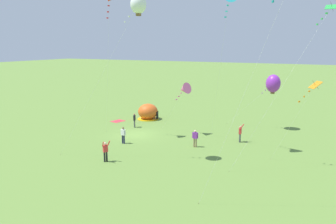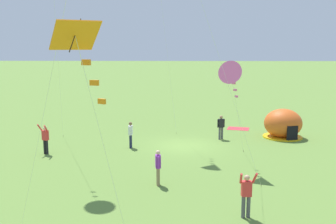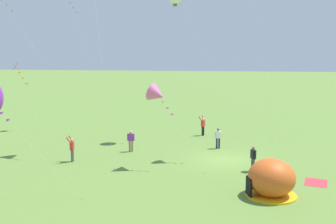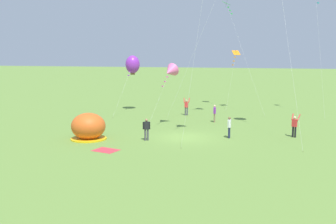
{
  "view_description": "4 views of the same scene",
  "coord_description": "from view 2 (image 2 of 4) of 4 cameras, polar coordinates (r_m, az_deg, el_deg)",
  "views": [
    {
      "loc": [
        29.88,
        18.78,
        9.81
      ],
      "look_at": [
        1.61,
        4.74,
        3.29
      ],
      "focal_mm": 35.0,
      "sensor_mm": 36.0,
      "label": 1
    },
    {
      "loc": [
        0.38,
        25.43,
        6.56
      ],
      "look_at": [
        0.98,
        3.05,
        2.79
      ],
      "focal_mm": 42.0,
      "sensor_mm": 36.0,
      "label": 2
    },
    {
      "loc": [
        -28.74,
        -0.22,
        7.83
      ],
      "look_at": [
        0.32,
        4.36,
        3.45
      ],
      "focal_mm": 42.0,
      "sensor_mm": 36.0,
      "label": 3
    },
    {
      "loc": [
        6.54,
        -30.34,
        6.75
      ],
      "look_at": [
        -1.86,
        1.72,
        1.74
      ],
      "focal_mm": 42.0,
      "sensor_mm": 36.0,
      "label": 4
    }
  ],
  "objects": [
    {
      "name": "ground_plane",
      "position": [
        26.27,
        2.32,
        -4.92
      ],
      "size": [
        300.0,
        300.0,
        0.0
      ],
      "primitive_type": "plane",
      "color": "olive"
    },
    {
      "name": "popup_tent",
      "position": [
        29.58,
        16.35,
        -1.68
      ],
      "size": [
        2.81,
        2.81,
        2.1
      ],
      "color": "#D8591E",
      "rests_on": "ground"
    },
    {
      "name": "picnic_blanket",
      "position": [
        32.08,
        10.15,
        -2.39
      ],
      "size": [
        1.97,
        1.68,
        0.01
      ],
      "primitive_type": "cube",
      "rotation": [
        0.0,
        0.0,
        -0.25
      ],
      "color": "#CC333D",
      "rests_on": "ground"
    },
    {
      "name": "person_near_tent",
      "position": [
        25.61,
        -5.45,
        -3.11
      ],
      "size": [
        0.25,
        0.59,
        1.72
      ],
      "color": "#1E2347",
      "rests_on": "ground"
    },
    {
      "name": "person_center_field",
      "position": [
        25.2,
        -17.39,
        -3.64
      ],
      "size": [
        0.72,
        0.65,
        1.89
      ],
      "color": "black",
      "rests_on": "ground"
    },
    {
      "name": "person_flying_kite",
      "position": [
        15.64,
        11.31,
        -11.48
      ],
      "size": [
        0.68,
        0.5,
        1.89
      ],
      "color": "#4C4C51",
      "rests_on": "ground"
    },
    {
      "name": "person_watching_sky",
      "position": [
        18.77,
        -1.45,
        -7.8
      ],
      "size": [
        0.29,
        0.58,
        1.72
      ],
      "color": "#8C7251",
      "rests_on": "ground"
    },
    {
      "name": "person_far_back",
      "position": [
        28.05,
        7.7,
        -2.04
      ],
      "size": [
        0.54,
        0.38,
        1.72
      ],
      "color": "#4C4C51",
      "rests_on": "ground"
    },
    {
      "name": "kite_pink",
      "position": [
        21.02,
        9.29,
        5.33
      ],
      "size": [
        2.13,
        4.24,
        5.82
      ],
      "color": "silver",
      "rests_on": "ground"
    },
    {
      "name": "kite_orange",
      "position": [
        8.05,
        -12.62,
        8.83
      ],
      "size": [
        1.31,
        3.58,
        7.1
      ],
      "color": "silver",
      "rests_on": "ground"
    }
  ]
}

